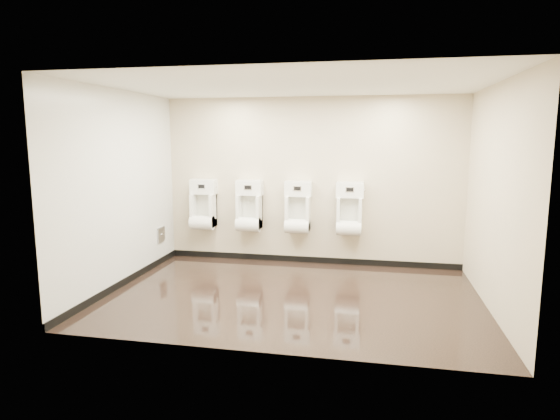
# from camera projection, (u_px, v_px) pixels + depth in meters

# --- Properties ---
(ground) EXTENTS (5.00, 3.50, 0.00)m
(ground) POSITION_uv_depth(u_px,v_px,m) (293.00, 295.00, 6.38)
(ground) COLOR black
(ground) RESTS_ON ground
(ceiling) EXTENTS (5.00, 3.50, 0.00)m
(ceiling) POSITION_uv_depth(u_px,v_px,m) (293.00, 85.00, 5.95)
(ceiling) COLOR silver
(back_wall) EXTENTS (5.00, 0.02, 2.80)m
(back_wall) POSITION_uv_depth(u_px,v_px,m) (311.00, 181.00, 7.86)
(back_wall) COLOR beige
(back_wall) RESTS_ON ground
(front_wall) EXTENTS (5.00, 0.02, 2.80)m
(front_wall) POSITION_uv_depth(u_px,v_px,m) (262.00, 215.00, 4.47)
(front_wall) COLOR beige
(front_wall) RESTS_ON ground
(left_wall) EXTENTS (0.02, 3.50, 2.80)m
(left_wall) POSITION_uv_depth(u_px,v_px,m) (120.00, 190.00, 6.65)
(left_wall) COLOR beige
(left_wall) RESTS_ON ground
(right_wall) EXTENTS (0.02, 3.50, 2.80)m
(right_wall) POSITION_uv_depth(u_px,v_px,m) (496.00, 198.00, 5.68)
(right_wall) COLOR beige
(right_wall) RESTS_ON ground
(tile_overlay_left) EXTENTS (0.01, 3.50, 2.80)m
(tile_overlay_left) POSITION_uv_depth(u_px,v_px,m) (120.00, 190.00, 6.65)
(tile_overlay_left) COLOR white
(tile_overlay_left) RESTS_ON ground
(skirting_back) EXTENTS (5.00, 0.02, 0.10)m
(skirting_back) POSITION_uv_depth(u_px,v_px,m) (310.00, 260.00, 8.06)
(skirting_back) COLOR black
(skirting_back) RESTS_ON ground
(skirting_left) EXTENTS (0.02, 3.50, 0.10)m
(skirting_left) POSITION_uv_depth(u_px,v_px,m) (126.00, 281.00, 6.85)
(skirting_left) COLOR black
(skirting_left) RESTS_ON ground
(access_panel) EXTENTS (0.04, 0.25, 0.25)m
(access_panel) POSITION_uv_depth(u_px,v_px,m) (161.00, 234.00, 7.95)
(access_panel) COLOR #9E9EA3
(access_panel) RESTS_ON left_wall
(urinal_0) EXTENTS (0.46, 0.35, 0.86)m
(urinal_0) POSITION_uv_depth(u_px,v_px,m) (203.00, 208.00, 8.15)
(urinal_0) COLOR white
(urinal_0) RESTS_ON back_wall
(urinal_1) EXTENTS (0.46, 0.35, 0.86)m
(urinal_1) POSITION_uv_depth(u_px,v_px,m) (249.00, 210.00, 7.99)
(urinal_1) COLOR white
(urinal_1) RESTS_ON back_wall
(urinal_2) EXTENTS (0.46, 0.35, 0.86)m
(urinal_2) POSITION_uv_depth(u_px,v_px,m) (298.00, 211.00, 7.82)
(urinal_2) COLOR white
(urinal_2) RESTS_ON back_wall
(urinal_3) EXTENTS (0.46, 0.35, 0.86)m
(urinal_3) POSITION_uv_depth(u_px,v_px,m) (349.00, 213.00, 7.66)
(urinal_3) COLOR white
(urinal_3) RESTS_ON back_wall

